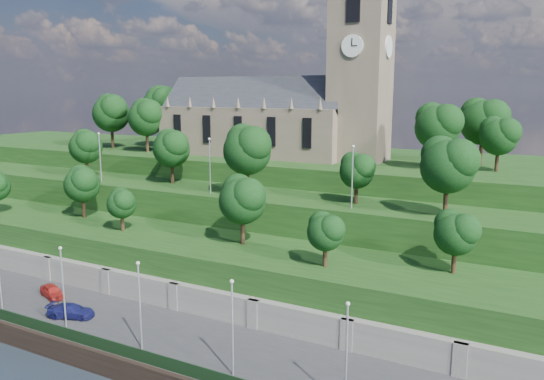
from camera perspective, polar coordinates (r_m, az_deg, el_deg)
The scene contains 16 objects.
ground at distance 57.64m, azimuth -21.69°, elevation -16.68°, with size 320.00×320.00×0.00m, color #1B232C.
promenade at distance 60.80m, azimuth -17.36°, elevation -13.87°, with size 160.00×12.00×2.00m, color #2D2D30.
quay_wall at distance 57.12m, azimuth -21.80°, elevation -15.71°, with size 160.00×0.50×2.20m, color black.
fence at distance 56.87m, azimuth -21.40°, elevation -14.14°, with size 160.00×0.10×1.20m, color black.
retaining_wall at distance 64.19m, azimuth -13.62°, elevation -10.89°, with size 160.00×2.10×5.00m.
embankment_lower at distance 68.00m, azimuth -10.31°, elevation -8.17°, with size 160.00×12.00×8.00m, color #183B13.
embankment_upper at distance 75.98m, azimuth -5.25°, elevation -4.44°, with size 160.00×10.00×12.00m, color #183B13.
hilltop at distance 93.48m, azimuth 1.73°, elevation -0.59°, with size 160.00×32.00×15.00m, color #183B13.
church at distance 87.79m, azimuth 1.09°, elevation 8.56°, with size 38.60×12.35×27.60m.
trees_lower at distance 65.68m, azimuth -9.82°, elevation -0.90°, with size 68.25×8.57×8.20m.
trees_upper at distance 70.27m, azimuth -2.43°, elevation 4.16°, with size 61.70×8.92×9.49m.
trees_hilltop at distance 89.97m, azimuth -2.99°, elevation 8.19°, with size 73.49×16.43×11.73m.
lamp_posts_promenade at distance 57.85m, azimuth -21.58°, elevation -9.14°, with size 60.36×0.36×8.55m.
lamp_posts_upper at distance 71.49m, azimuth -6.70°, elevation 3.07°, with size 40.36×0.36×7.56m.
car_left at distance 67.84m, azimuth -22.55°, elevation -10.03°, with size 1.71×4.25×1.45m, color #A5221B.
car_right at distance 61.53m, azimuth -20.82°, elevation -12.05°, with size 2.02×4.96×1.44m, color #181954.
Camera 1 is at (40.05, -32.46, 25.76)m, focal length 35.00 mm.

